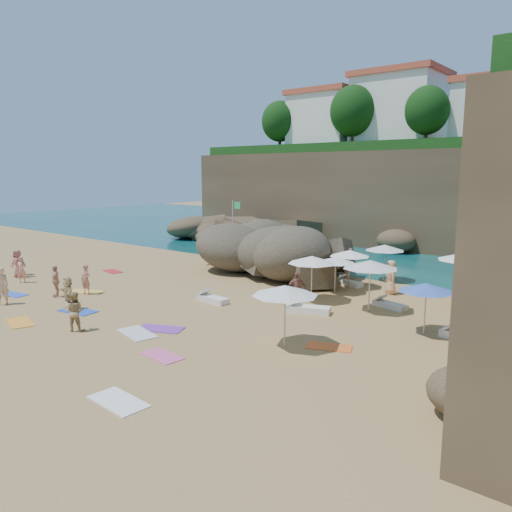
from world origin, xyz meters
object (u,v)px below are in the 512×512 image
Objects in this scene: parasol_0 at (385,248)px; rock_outcrop at (278,274)px; parasol_2 at (350,253)px; person_stand_3 at (297,289)px; person_stand_6 at (1,286)px; person_stand_4 at (391,277)px; person_stand_5 at (211,252)px; person_stand_1 at (74,311)px; person_stand_0 at (22,270)px; person_stand_2 at (347,264)px; lounger_0 at (348,283)px; parasol_1 at (281,245)px; flag_pole at (234,222)px.

rock_outcrop is at bearing -159.34° from parasol_0.
person_stand_3 is (0.02, -5.11, -1.06)m from parasol_2.
person_stand_6 is at bearing -129.13° from parasol_2.
person_stand_5 is (-12.90, -0.06, -0.00)m from person_stand_4.
person_stand_1 is at bearing -88.25° from rock_outcrop.
person_stand_1 is at bearing 98.68° from person_stand_6.
person_stand_3 is 0.95× the size of person_stand_5.
person_stand_6 is (3.99, -2.91, 0.15)m from person_stand_0.
person_stand_3 is 5.66m from person_stand_4.
person_stand_2 reaches higher than rock_outcrop.
parasol_0 is at bearing 36.73° from person_stand_3.
person_stand_1 is at bearing -53.35° from person_stand_0.
parasol_2 is at bearing 42.39° from person_stand_3.
rock_outcrop is at bearing 85.13° from person_stand_3.
parasol_2 reaches higher than person_stand_3.
parasol_2 is 18.60m from person_stand_0.
person_stand_2 is at bearing 51.05° from person_stand_3.
person_stand_4 is (3.48, -1.68, -0.07)m from person_stand_2.
parasol_2 is at bearing -48.87° from lounger_0.
parasol_1 is at bearing -160.08° from lounger_0.
flag_pole is 11.38m from parasol_0.
person_stand_2 reaches higher than person_stand_4.
parasol_1 is 15.05m from person_stand_0.
person_stand_3 is at bearing -47.00° from rock_outcrop.
person_stand_1 is 9.85m from person_stand_3.
person_stand_0 is at bearing -50.03° from person_stand_1.
rock_outcrop is 4.49× the size of person_stand_2.
person_stand_2 is 1.14× the size of person_stand_3.
person_stand_1 is at bearing -167.12° from person_stand_3.
person_stand_6 is (-10.09, -15.38, -0.05)m from person_stand_2.
rock_outcrop is 2.26m from parasol_1.
parasol_2 is 5.22m from person_stand_3.
parasol_2 reaches higher than person_stand_1.
person_stand_5 reaches higher than person_stand_0.
lounger_0 is at bearing -114.01° from parasol_0.
rock_outcrop is 3.85× the size of parasol_0.
parasol_0 is 2.88m from parasol_2.
parasol_1 is (-5.21, -3.01, 0.03)m from parasol_0.
rock_outcrop is 6.70m from parasol_0.
person_stand_4 is 0.97× the size of person_stand_6.
flag_pole is 2.82× the size of person_stand_0.
rock_outcrop reaches higher than person_stand_0.
flag_pole reaches higher than person_stand_4.
flag_pole is (-5.36, 1.98, 2.75)m from rock_outcrop.
parasol_0 is 3.40m from person_stand_4.
flag_pole is at bearing 94.87° from person_stand_5.
rock_outcrop is 5.58m from parasol_2.
parasol_2 reaches higher than lounger_0.
lounger_0 is at bearing -11.19° from flag_pole.
flag_pole is 1.91× the size of parasol_0.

